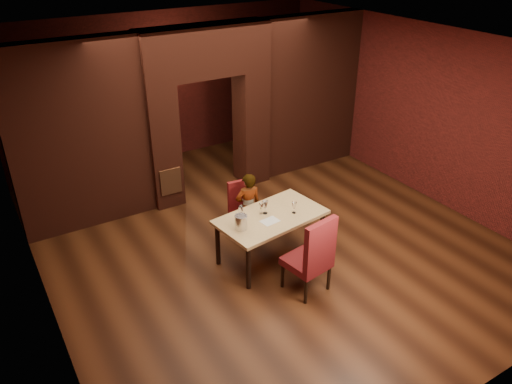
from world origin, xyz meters
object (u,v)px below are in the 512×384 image
Objects in this scene: chair_near at (307,253)px; wine_glass_b at (265,207)px; person_seated at (248,207)px; wine_glass_c at (294,208)px; potted_plant at (275,215)px; wine_bucket at (241,222)px; dining_table at (271,237)px; water_bottle at (241,214)px; chair_far at (245,211)px; wine_glass_a at (261,209)px.

chair_near reaches higher than wine_glass_b.
person_seated is (-0.03, 1.58, -0.02)m from chair_near.
wine_glass_b is at bearing 94.43° from person_seated.
wine_glass_c is (0.33, 0.79, 0.25)m from chair_near.
person_seated reaches higher than wine_glass_c.
person_seated reaches higher than potted_plant.
wine_bucket is (-0.93, 0.02, 0.02)m from wine_glass_c.
potted_plant is at bearing -161.88° from person_seated.
dining_table is 0.73m from water_bottle.
chair_far is 3.26× the size of water_bottle.
wine_glass_b reaches higher than potted_plant.
chair_near reaches higher than dining_table.
wine_glass_c is at bearing -1.49° from wine_bucket.
wine_glass_b is (-0.02, -0.67, 0.40)m from chair_far.
chair_far is at bearing -97.82° from chair_near.
water_bottle reaches higher than wine_bucket.
chair_near is 6.66× the size of wine_glass_c.
wine_glass_a is 0.82× the size of wine_glass_b.
wine_glass_b is 1.17× the size of wine_glass_c.
wine_glass_c reaches higher than dining_table.
wine_glass_a is 0.97× the size of wine_glass_c.
wine_glass_b is 1.16m from potted_plant.
chair_far is 5.19× the size of wine_glass_c.
potted_plant is (0.62, 0.01, -0.29)m from chair_far.
water_bottle is at bearing 165.46° from dining_table.
chair_near is at bearing 98.52° from person_seated.
potted_plant is (0.25, 0.90, -0.67)m from wine_glass_c.
water_bottle reaches higher than wine_glass_b.
wine_bucket is 0.18m from water_bottle.
water_bottle is at bearing -170.49° from wine_glass_a.
wine_bucket is at bearing -143.32° from potted_plant.
wine_bucket is at bearing -62.88° from chair_near.
wine_glass_c is at bearing 122.06° from person_seated.
wine_bucket is 0.76× the size of water_bottle.
wine_glass_a is at bearing 119.71° from dining_table.
wine_glass_c is 0.93m from wine_bucket.
wine_glass_c is at bearing -28.54° from wine_glass_a.
chair_near reaches higher than wine_glass_c.
wine_bucket is (-0.57, -0.76, 0.29)m from person_seated.
chair_far is 0.16m from person_seated.
chair_near reaches higher than person_seated.
chair_near is 1.05m from wine_bucket.
wine_bucket is (-0.56, -0.86, 0.41)m from chair_far.
water_bottle is at bearing 168.27° from wine_glass_c.
dining_table is at bearing -67.87° from wine_glass_b.
wine_glass_b reaches higher than dining_table.
chair_far is 0.78m from wine_glass_b.
wine_glass_c is (0.39, -0.22, -0.02)m from wine_glass_b.
chair_near is 1.84m from potted_plant.
chair_far is 0.80× the size of person_seated.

